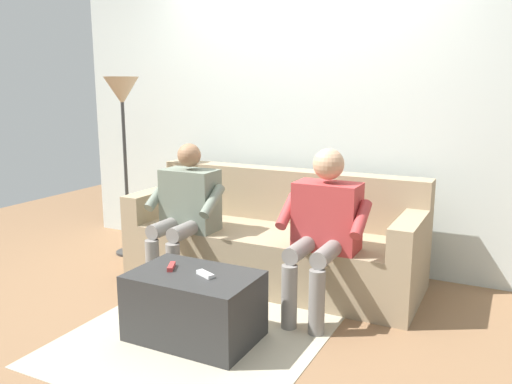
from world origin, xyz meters
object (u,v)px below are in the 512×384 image
(couch, at_px, (274,242))
(coffee_table, at_px, (194,306))
(floor_lamp, at_px, (122,104))
(person_right_seated, at_px, (185,207))
(remote_red, at_px, (171,267))
(person_left_seated, at_px, (323,223))
(remote_white, at_px, (205,274))

(couch, bearing_deg, coffee_table, 90.00)
(floor_lamp, bearing_deg, person_right_seated, 156.98)
(person_right_seated, bearing_deg, remote_red, 117.98)
(couch, relative_size, floor_lamp, 1.44)
(person_left_seated, xyz_separation_m, floor_lamp, (1.96, -0.38, 0.72))
(coffee_table, height_order, remote_red, remote_red)
(remote_white, xyz_separation_m, floor_lamp, (1.50, -1.09, 0.91))
(remote_white, bearing_deg, person_right_seated, -25.44)
(person_right_seated, bearing_deg, floor_lamp, -23.02)
(remote_red, xyz_separation_m, floor_lamp, (1.25, -1.08, 0.91))
(coffee_table, relative_size, person_left_seated, 0.68)
(person_left_seated, relative_size, remote_white, 8.62)
(couch, bearing_deg, remote_red, 81.44)
(coffee_table, distance_m, person_left_seated, 0.98)
(coffee_table, bearing_deg, person_left_seated, -127.38)
(person_right_seated, distance_m, remote_white, 0.97)
(person_right_seated, distance_m, floor_lamp, 1.20)
(remote_white, height_order, remote_red, remote_red)
(coffee_table, bearing_deg, floor_lamp, -37.51)
(person_left_seated, bearing_deg, remote_white, 57.03)
(coffee_table, xyz_separation_m, person_left_seated, (-0.54, -0.71, 0.41))
(couch, distance_m, remote_red, 1.13)
(coffee_table, distance_m, remote_red, 0.27)
(person_left_seated, bearing_deg, remote_red, 44.58)
(remote_red, height_order, floor_lamp, floor_lamp)
(person_right_seated, bearing_deg, person_left_seated, 179.60)
(coffee_table, relative_size, floor_lamp, 0.48)
(remote_white, bearing_deg, person_left_seated, -99.36)
(person_left_seated, xyz_separation_m, remote_white, (0.46, 0.71, -0.19))
(couch, xyz_separation_m, floor_lamp, (1.42, 0.03, 1.03))
(couch, xyz_separation_m, person_right_seated, (0.54, 0.40, 0.30))
(couch, height_order, floor_lamp, floor_lamp)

